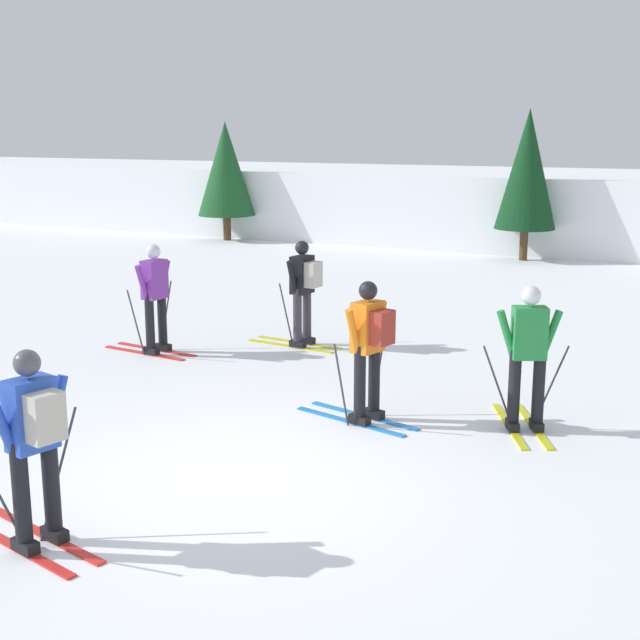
{
  "coord_description": "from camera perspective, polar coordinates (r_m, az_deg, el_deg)",
  "views": [
    {
      "loc": [
        4.43,
        -6.83,
        3.43
      ],
      "look_at": [
        -0.71,
        3.42,
        0.9
      ],
      "focal_mm": 48.82,
      "sensor_mm": 36.0,
      "label": 1
    }
  ],
  "objects": [
    {
      "name": "ground_plane",
      "position": [
        8.84,
        -5.93,
        -10.47
      ],
      "size": [
        120.0,
        120.0,
        0.0
      ],
      "primitive_type": "plane",
      "color": "white"
    },
    {
      "name": "far_snow_ridge",
      "position": [
        27.62,
        17.43,
        6.94
      ],
      "size": [
        80.0,
        7.19,
        2.13
      ],
      "primitive_type": "cube",
      "color": "white",
      "rests_on": "ground"
    },
    {
      "name": "skier_blue",
      "position": [
        7.5,
        -18.23,
        -7.48
      ],
      "size": [
        1.64,
        0.98,
        1.71
      ],
      "color": "red",
      "rests_on": "ground"
    },
    {
      "name": "skier_orange",
      "position": [
        10.19,
        3.23,
        -1.64
      ],
      "size": [
        1.64,
        0.98,
        1.71
      ],
      "color": "#237AC6",
      "rests_on": "ground"
    },
    {
      "name": "skier_black",
      "position": [
        13.81,
        -1.1,
        2.11
      ],
      "size": [
        1.63,
        1.0,
        1.71
      ],
      "color": "gold",
      "rests_on": "ground"
    },
    {
      "name": "skier_green",
      "position": [
        10.19,
        13.47,
        -2.2
      ],
      "size": [
        1.05,
        1.59,
        1.71
      ],
      "color": "gold",
      "rests_on": "ground"
    },
    {
      "name": "skier_purple",
      "position": [
        13.64,
        -10.79,
        1.59
      ],
      "size": [
        1.63,
        1.0,
        1.71
      ],
      "color": "red",
      "rests_on": "ground"
    },
    {
      "name": "conifer_far_left",
      "position": [
        23.66,
        13.43,
        9.58
      ],
      "size": [
        1.6,
        1.6,
        3.96
      ],
      "color": "#513823",
      "rests_on": "ground"
    },
    {
      "name": "conifer_far_right",
      "position": [
        27.49,
        -6.2,
        9.82
      ],
      "size": [
        1.78,
        1.78,
        3.66
      ],
      "color": "#513823",
      "rests_on": "ground"
    }
  ]
}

